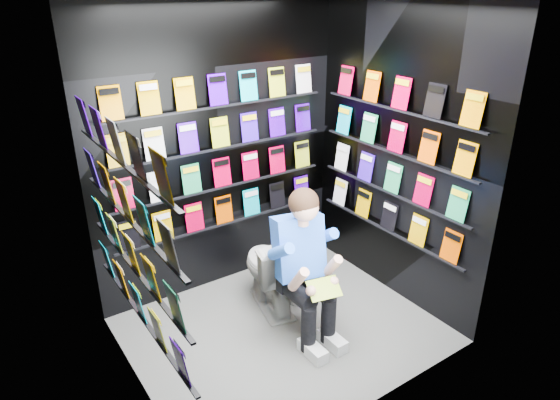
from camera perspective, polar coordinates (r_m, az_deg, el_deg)
floor at (r=4.34m, az=0.33°, el=-14.63°), size 2.40×2.40×0.00m
wall_back at (r=4.49m, az=-6.94°, el=5.44°), size 2.40×0.04×2.60m
wall_front at (r=2.99m, az=11.39°, el=-4.60°), size 2.40×0.04×2.60m
wall_left at (r=3.21m, az=-17.53°, el=-3.22°), size 0.04×2.00×2.60m
wall_right at (r=4.43m, az=13.28°, el=4.73°), size 0.04×2.00×2.60m
comics_back at (r=4.46m, az=-6.77°, el=5.41°), size 2.10×0.06×1.37m
comics_left at (r=3.22m, az=-17.04°, el=-3.01°), size 0.06×1.70×1.37m
comics_right at (r=4.41m, az=13.02°, el=4.73°), size 0.06×1.70×1.37m
toilet at (r=4.42m, az=-1.05°, el=-8.02°), size 0.58×0.83×0.73m
longbox at (r=4.68m, az=0.94°, el=-9.35°), size 0.32×0.42×0.28m
longbox_lid at (r=4.60m, az=0.95°, el=-7.72°), size 0.34×0.45×0.03m
reader at (r=3.95m, az=1.96°, el=-5.45°), size 0.68×0.86×1.40m
held_comic at (r=3.82m, az=5.07°, el=-10.05°), size 0.28×0.20×0.11m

